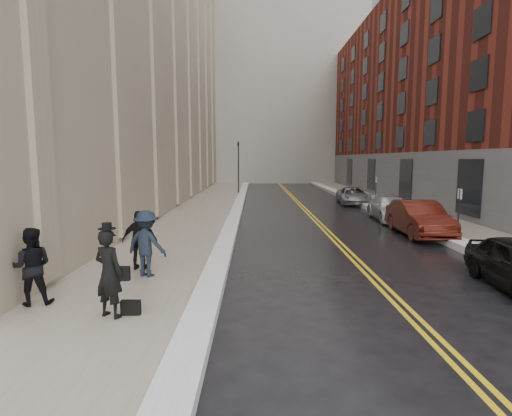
{
  "coord_description": "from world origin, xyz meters",
  "views": [
    {
      "loc": [
        -1.03,
        -9.23,
        3.52
      ],
      "look_at": [
        -0.97,
        6.27,
        1.6
      ],
      "focal_mm": 28.0,
      "sensor_mm": 36.0,
      "label": 1
    }
  ],
  "objects_px": {
    "car_maroon": "(419,218)",
    "pedestrian_b": "(147,243)",
    "pedestrian_a": "(32,266)",
    "car_silver_far": "(353,196)",
    "pedestrian_c": "(140,240)",
    "pedestrian_main": "(109,273)",
    "car_silver_near": "(391,208)"
  },
  "relations": [
    {
      "from": "car_maroon",
      "to": "car_silver_near",
      "type": "bearing_deg",
      "value": 88.54
    },
    {
      "from": "car_maroon",
      "to": "pedestrian_c",
      "type": "distance_m",
      "value": 12.63
    },
    {
      "from": "car_silver_near",
      "to": "pedestrian_c",
      "type": "height_order",
      "value": "pedestrian_c"
    },
    {
      "from": "pedestrian_a",
      "to": "car_silver_far",
      "type": "bearing_deg",
      "value": -136.76
    },
    {
      "from": "car_maroon",
      "to": "pedestrian_b",
      "type": "xyz_separation_m",
      "value": [
        -10.64,
        -6.82,
        0.3
      ]
    },
    {
      "from": "car_maroon",
      "to": "pedestrian_c",
      "type": "bearing_deg",
      "value": -148.97
    },
    {
      "from": "car_silver_near",
      "to": "pedestrian_main",
      "type": "xyz_separation_m",
      "value": [
        -10.92,
        -14.48,
        0.42
      ]
    },
    {
      "from": "car_silver_far",
      "to": "pedestrian_a",
      "type": "xyz_separation_m",
      "value": [
        -12.84,
        -21.96,
        0.39
      ]
    },
    {
      "from": "car_silver_far",
      "to": "pedestrian_c",
      "type": "bearing_deg",
      "value": -115.05
    },
    {
      "from": "car_silver_far",
      "to": "pedestrian_main",
      "type": "bearing_deg",
      "value": -109.94
    },
    {
      "from": "car_maroon",
      "to": "pedestrian_b",
      "type": "distance_m",
      "value": 12.65
    },
    {
      "from": "car_maroon",
      "to": "pedestrian_main",
      "type": "xyz_separation_m",
      "value": [
        -10.63,
        -9.83,
        0.31
      ]
    },
    {
      "from": "car_silver_near",
      "to": "pedestrian_c",
      "type": "distance_m",
      "value": 15.64
    },
    {
      "from": "pedestrian_a",
      "to": "pedestrian_b",
      "type": "distance_m",
      "value": 3.05
    },
    {
      "from": "car_silver_near",
      "to": "pedestrian_c",
      "type": "xyz_separation_m",
      "value": [
        -11.33,
        -10.77,
        0.37
      ]
    },
    {
      "from": "pedestrian_c",
      "to": "car_silver_near",
      "type": "bearing_deg",
      "value": -136.7
    },
    {
      "from": "pedestrian_main",
      "to": "pedestrian_c",
      "type": "xyz_separation_m",
      "value": [
        -0.41,
        3.71,
        -0.05
      ]
    },
    {
      "from": "car_silver_near",
      "to": "pedestrian_a",
      "type": "xyz_separation_m",
      "value": [
        -12.98,
        -13.73,
        0.37
      ]
    },
    {
      "from": "car_silver_far",
      "to": "pedestrian_b",
      "type": "bearing_deg",
      "value": -113.26
    },
    {
      "from": "car_maroon",
      "to": "car_silver_far",
      "type": "bearing_deg",
      "value": 91.39
    },
    {
      "from": "pedestrian_a",
      "to": "pedestrian_c",
      "type": "xyz_separation_m",
      "value": [
        1.65,
        2.96,
        0.0
      ]
    },
    {
      "from": "car_silver_near",
      "to": "pedestrian_b",
      "type": "bearing_deg",
      "value": -130.6
    },
    {
      "from": "pedestrian_main",
      "to": "pedestrian_c",
      "type": "height_order",
      "value": "pedestrian_main"
    },
    {
      "from": "pedestrian_a",
      "to": "pedestrian_c",
      "type": "distance_m",
      "value": 3.39
    },
    {
      "from": "pedestrian_a",
      "to": "car_silver_near",
      "type": "bearing_deg",
      "value": -149.82
    },
    {
      "from": "car_maroon",
      "to": "pedestrian_b",
      "type": "bearing_deg",
      "value": -145.3
    },
    {
      "from": "car_silver_near",
      "to": "car_silver_far",
      "type": "height_order",
      "value": "car_silver_near"
    },
    {
      "from": "car_maroon",
      "to": "pedestrian_b",
      "type": "height_order",
      "value": "pedestrian_b"
    },
    {
      "from": "pedestrian_main",
      "to": "pedestrian_a",
      "type": "relative_size",
      "value": 1.06
    },
    {
      "from": "pedestrian_a",
      "to": "car_maroon",
      "type": "bearing_deg",
      "value": -160.87
    },
    {
      "from": "car_silver_near",
      "to": "pedestrian_main",
      "type": "distance_m",
      "value": 18.14
    },
    {
      "from": "car_silver_near",
      "to": "pedestrian_c",
      "type": "relative_size",
      "value": 2.62
    }
  ]
}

